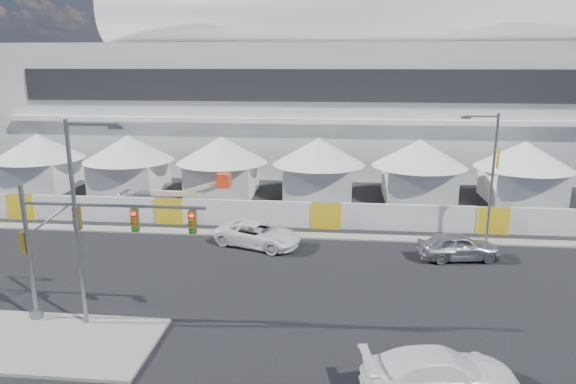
# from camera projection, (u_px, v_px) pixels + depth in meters

# --- Properties ---
(ground) EXTENTS (160.00, 160.00, 0.00)m
(ground) POSITION_uv_depth(u_px,v_px,m) (194.00, 317.00, 24.98)
(ground) COLOR black
(ground) RESTS_ON ground
(median_island) EXTENTS (10.00, 5.00, 0.15)m
(median_island) POSITION_uv_depth(u_px,v_px,m) (43.00, 342.00, 22.65)
(median_island) COLOR gray
(median_island) RESTS_ON ground
(far_curb) EXTENTS (80.00, 1.20, 0.12)m
(far_curb) POSITION_uv_depth(u_px,v_px,m) (530.00, 243.00, 35.07)
(far_curb) COLOR gray
(far_curb) RESTS_ON ground
(stadium) EXTENTS (80.00, 24.80, 21.98)m
(stadium) POSITION_uv_depth(u_px,v_px,m) (356.00, 84.00, 61.83)
(stadium) COLOR silver
(stadium) RESTS_ON ground
(tent_row) EXTENTS (53.40, 8.40, 5.40)m
(tent_row) POSITION_uv_depth(u_px,v_px,m) (270.00, 162.00, 47.30)
(tent_row) COLOR white
(tent_row) RESTS_ON ground
(hoarding_fence) EXTENTS (70.00, 0.25, 2.00)m
(hoarding_fence) POSITION_uv_depth(u_px,v_px,m) (326.00, 215.00, 38.13)
(hoarding_fence) COLOR white
(hoarding_fence) RESTS_ON ground
(sedan_silver) EXTENTS (2.78, 5.29, 1.72)m
(sedan_silver) POSITION_uv_depth(u_px,v_px,m) (458.00, 246.00, 32.16)
(sedan_silver) COLOR #A8A8AD
(sedan_silver) RESTS_ON ground
(pickup_curb) EXTENTS (4.53, 6.41, 1.62)m
(pickup_curb) POSITION_uv_depth(u_px,v_px,m) (258.00, 234.00, 34.54)
(pickup_curb) COLOR white
(pickup_curb) RESTS_ON ground
(pickup_near) EXTENTS (3.45, 6.22, 1.70)m
(pickup_near) POSITION_uv_depth(u_px,v_px,m) (440.00, 373.00, 19.07)
(pickup_near) COLOR white
(pickup_near) RESTS_ON ground
(lot_car_c) EXTENTS (2.35, 5.23, 1.49)m
(lot_car_c) POSITION_uv_depth(u_px,v_px,m) (152.00, 201.00, 43.20)
(lot_car_c) COLOR silver
(lot_car_c) RESTS_ON ground
(traffic_mast) EXTENTS (8.86, 0.63, 6.52)m
(traffic_mast) POSITION_uv_depth(u_px,v_px,m) (70.00, 247.00, 23.60)
(traffic_mast) COLOR gray
(traffic_mast) RESTS_ON median_island
(streetlight_median) EXTENTS (2.65, 0.27, 9.58)m
(streetlight_median) POSITION_uv_depth(u_px,v_px,m) (80.00, 211.00, 22.83)
(streetlight_median) COLOR slate
(streetlight_median) RESTS_ON median_island
(streetlight_curb) EXTENTS (2.62, 0.59, 8.85)m
(streetlight_curb) POSITION_uv_depth(u_px,v_px,m) (490.00, 169.00, 34.13)
(streetlight_curb) COLOR gray
(streetlight_curb) RESTS_ON ground
(boom_lift) EXTENTS (7.60, 1.88, 3.85)m
(boom_lift) POSITION_uv_depth(u_px,v_px,m) (170.00, 207.00, 40.28)
(boom_lift) COLOR #F93C17
(boom_lift) RESTS_ON ground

